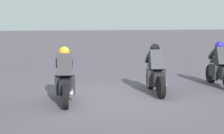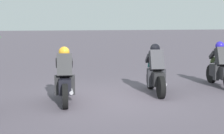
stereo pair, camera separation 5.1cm
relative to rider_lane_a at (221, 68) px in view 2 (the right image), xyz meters
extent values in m
plane|color=#4F4752|center=(-1.07, 3.90, -0.62)|extent=(120.00, 120.00, 0.00)
cylinder|color=black|center=(0.70, -0.04, -0.30)|extent=(0.65, 0.18, 0.64)
cube|color=black|center=(0.00, 0.00, -0.12)|extent=(1.12, 0.39, 0.40)
ellipsoid|color=black|center=(0.10, 0.00, 0.18)|extent=(0.50, 0.33, 0.24)
cube|color=#262629|center=(-0.10, 0.01, 0.40)|extent=(0.51, 0.43, 0.66)
sphere|color=#271DA8|center=(0.12, -0.01, 0.74)|extent=(0.32, 0.32, 0.30)
cube|color=#6E8D50|center=(0.50, -0.03, 0.22)|extent=(0.17, 0.27, 0.23)
cube|color=#262629|center=(-0.10, 0.21, -0.12)|extent=(0.19, 0.15, 0.52)
cube|color=#262629|center=(0.29, 0.16, 0.42)|extent=(0.39, 0.12, 0.31)
cube|color=#262629|center=(0.27, -0.20, 0.42)|extent=(0.39, 0.12, 0.31)
cylinder|color=black|center=(0.07, 2.41, -0.30)|extent=(0.65, 0.19, 0.64)
cylinder|color=black|center=(-1.32, 2.53, -0.30)|extent=(0.65, 0.19, 0.64)
cube|color=black|center=(-0.62, 2.47, -0.12)|extent=(1.12, 0.41, 0.40)
ellipsoid|color=black|center=(-0.52, 2.46, 0.18)|extent=(0.50, 0.34, 0.24)
cube|color=red|center=(-1.13, 2.51, -0.10)|extent=(0.07, 0.16, 0.08)
cylinder|color=#A5A5AD|center=(-0.99, 2.34, -0.25)|extent=(0.43, 0.14, 0.10)
cube|color=#25252A|center=(-0.72, 2.48, 0.40)|extent=(0.52, 0.44, 0.66)
sphere|color=black|center=(-0.50, 2.46, 0.74)|extent=(0.32, 0.32, 0.30)
cube|color=teal|center=(-0.13, 2.43, 0.22)|extent=(0.18, 0.27, 0.23)
cube|color=#25252A|center=(-0.73, 2.68, -0.12)|extent=(0.19, 0.15, 0.52)
cube|color=#25252A|center=(-0.76, 2.28, -0.12)|extent=(0.19, 0.15, 0.52)
cube|color=#25252A|center=(-0.33, 2.62, 0.42)|extent=(0.39, 0.13, 0.31)
cube|color=#25252A|center=(-0.36, 2.27, 0.42)|extent=(0.39, 0.13, 0.31)
cylinder|color=black|center=(-0.55, 5.21, -0.30)|extent=(0.65, 0.17, 0.64)
cylinder|color=black|center=(-1.95, 5.26, -0.30)|extent=(0.65, 0.17, 0.64)
cube|color=black|center=(-1.25, 5.23, -0.12)|extent=(1.11, 0.36, 0.40)
ellipsoid|color=black|center=(-1.15, 5.23, 0.18)|extent=(0.49, 0.32, 0.24)
cube|color=red|center=(-1.76, 5.25, -0.10)|extent=(0.07, 0.16, 0.08)
cylinder|color=#A5A5AD|center=(-1.61, 5.09, -0.25)|extent=(0.42, 0.12, 0.10)
cube|color=black|center=(-1.35, 5.24, 0.40)|extent=(0.50, 0.42, 0.66)
sphere|color=orange|center=(-1.13, 5.23, 0.74)|extent=(0.31, 0.31, 0.30)
cube|color=slate|center=(-0.75, 5.21, 0.22)|extent=(0.17, 0.27, 0.23)
cube|color=black|center=(-1.36, 5.44, -0.12)|extent=(0.19, 0.15, 0.52)
cube|color=black|center=(-1.38, 5.04, -0.12)|extent=(0.19, 0.15, 0.52)
cube|color=black|center=(-0.96, 5.40, 0.42)|extent=(0.39, 0.12, 0.31)
cube|color=black|center=(-0.98, 5.04, 0.42)|extent=(0.39, 0.12, 0.31)
camera|label=1|loc=(-10.40, 5.72, 1.62)|focal=54.80mm
camera|label=2|loc=(-10.41, 5.67, 1.62)|focal=54.80mm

